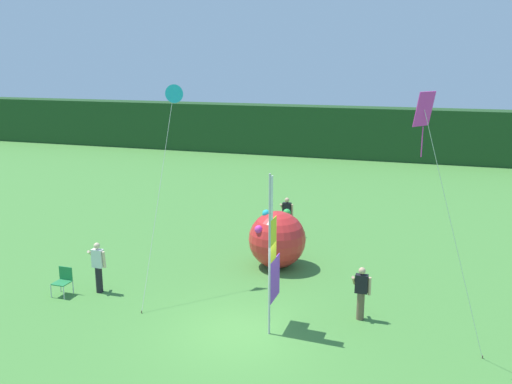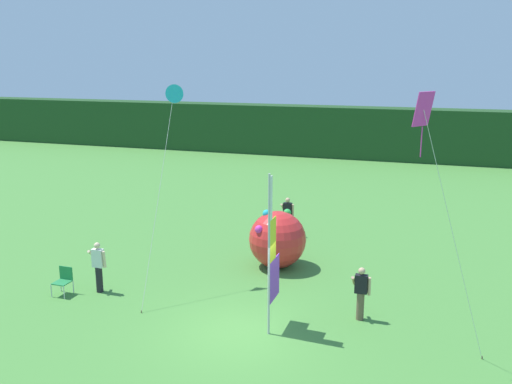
{
  "view_description": "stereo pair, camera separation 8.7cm",
  "coord_description": "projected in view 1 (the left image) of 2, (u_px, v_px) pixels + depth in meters",
  "views": [
    {
      "loc": [
        4.82,
        -13.46,
        7.39
      ],
      "look_at": [
        -0.49,
        2.9,
        3.32
      ],
      "focal_mm": 39.53,
      "sensor_mm": 36.0,
      "label": 1
    },
    {
      "loc": [
        4.9,
        -13.43,
        7.39
      ],
      "look_at": [
        -0.49,
        2.9,
        3.32
      ],
      "focal_mm": 39.53,
      "sensor_mm": 36.0,
      "label": 2
    }
  ],
  "objects": [
    {
      "name": "folding_chair",
      "position": [
        63.0,
        279.0,
        18.03
      ],
      "size": [
        0.51,
        0.51,
        0.89
      ],
      "color": "#BCBCC1",
      "rests_on": "ground"
    },
    {
      "name": "person_far_left",
      "position": [
        361.0,
        292.0,
        16.23
      ],
      "size": [
        0.55,
        0.48,
        1.6
      ],
      "color": "brown",
      "rests_on": "ground"
    },
    {
      "name": "kite_cyan_delta_0",
      "position": [
        173.0,
        95.0,
        18.18
      ],
      "size": [
        0.63,
        3.33,
        6.6
      ],
      "color": "brown",
      "rests_on": "ground"
    },
    {
      "name": "distant_treeline",
      "position": [
        371.0,
        133.0,
        42.54
      ],
      "size": [
        80.0,
        2.4,
        3.84
      ],
      "primitive_type": "cube",
      "color": "#1E421E",
      "rests_on": "ground"
    },
    {
      "name": "inflatable_balloon",
      "position": [
        277.0,
        239.0,
        20.34
      ],
      "size": [
        2.07,
        2.07,
        2.13
      ],
      "color": "red",
      "rests_on": "ground"
    },
    {
      "name": "person_near_banner",
      "position": [
        98.0,
        266.0,
        18.12
      ],
      "size": [
        0.55,
        0.48,
        1.68
      ],
      "color": "black",
      "rests_on": "ground"
    },
    {
      "name": "ground_plane",
      "position": [
        241.0,
        333.0,
        15.61
      ],
      "size": [
        120.0,
        120.0,
        0.0
      ],
      "primitive_type": "plane",
      "color": "#478438"
    },
    {
      "name": "banner_flag",
      "position": [
        273.0,
        256.0,
        15.32
      ],
      "size": [
        0.06,
        1.03,
        4.51
      ],
      "color": "#B7B7BC",
      "rests_on": "ground"
    },
    {
      "name": "kite_magenta_diamond_2",
      "position": [
        428.0,
        125.0,
        12.8
      ],
      "size": [
        2.06,
        0.99,
        6.69
      ],
      "color": "brown",
      "rests_on": "ground"
    },
    {
      "name": "person_mid_field",
      "position": [
        287.0,
        215.0,
        23.99
      ],
      "size": [
        0.55,
        0.48,
        1.67
      ],
      "color": "brown",
      "rests_on": "ground"
    }
  ]
}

